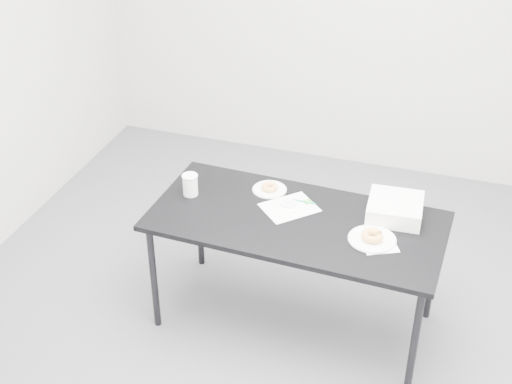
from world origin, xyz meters
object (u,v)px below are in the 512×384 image
(pen, at_px, (304,201))
(plate_far, at_px, (270,190))
(table, at_px, (296,227))
(donut_far, at_px, (270,187))
(scorecard, at_px, (289,208))
(plate_near, at_px, (372,239))
(bakery_box, at_px, (395,208))
(donut_near, at_px, (372,236))
(coffee_cup, at_px, (190,185))

(pen, xyz_separation_m, plate_far, (-0.23, 0.07, -0.00))
(table, xyz_separation_m, donut_far, (-0.23, 0.24, 0.08))
(scorecard, bearing_deg, table, -10.16)
(pen, bearing_deg, plate_near, -27.29)
(bakery_box, bearing_deg, scorecard, -173.28)
(pen, bearing_deg, table, -86.59)
(scorecard, bearing_deg, plate_near, 26.51)
(pen, relative_size, donut_near, 1.13)
(pen, height_order, plate_far, pen)
(scorecard, height_order, donut_far, donut_far)
(plate_far, xyz_separation_m, donut_far, (0.00, -0.00, 0.02))
(plate_near, xyz_separation_m, plate_far, (-0.66, 0.31, -0.00))
(plate_near, height_order, bakery_box, bakery_box)
(donut_near, relative_size, donut_far, 1.27)
(table, height_order, donut_far, donut_far)
(table, xyz_separation_m, coffee_cup, (-0.65, 0.06, 0.12))
(donut_far, relative_size, coffee_cup, 0.73)
(bakery_box, bearing_deg, table, -161.83)
(pen, xyz_separation_m, donut_far, (-0.23, 0.07, 0.01))
(table, bearing_deg, plate_far, 136.03)
(scorecard, xyz_separation_m, bakery_box, (0.57, 0.10, 0.05))
(pen, relative_size, plate_far, 0.67)
(plate_near, relative_size, donut_near, 2.13)
(scorecard, xyz_separation_m, plate_far, (-0.16, 0.15, 0.00))
(plate_near, bearing_deg, donut_near, 0.00)
(scorecard, distance_m, plate_far, 0.22)
(pen, xyz_separation_m, coffee_cup, (-0.65, -0.12, 0.06))
(coffee_cup, bearing_deg, donut_far, 23.98)
(donut_near, relative_size, bakery_box, 0.41)
(coffee_cup, bearing_deg, pen, 10.43)
(plate_near, relative_size, bakery_box, 0.87)
(bakery_box, bearing_deg, plate_near, -109.19)
(pen, relative_size, bakery_box, 0.46)
(table, height_order, donut_near, donut_near)
(scorecard, relative_size, bakery_box, 0.99)
(donut_near, bearing_deg, bakery_box, 74.34)
(table, distance_m, pen, 0.19)
(donut_far, bearing_deg, scorecard, -41.81)
(plate_near, xyz_separation_m, bakery_box, (0.08, 0.27, 0.04))
(donut_near, height_order, bakery_box, bakery_box)
(donut_near, distance_m, bakery_box, 0.28)
(coffee_cup, bearing_deg, bakery_box, 7.16)
(plate_far, distance_m, donut_far, 0.02)
(donut_near, xyz_separation_m, donut_far, (-0.66, 0.31, -0.01))
(pen, height_order, plate_near, pen)
(donut_far, xyz_separation_m, coffee_cup, (-0.42, -0.19, 0.04))
(donut_far, bearing_deg, coffee_cup, -156.02)
(scorecard, height_order, bakery_box, bakery_box)
(donut_near, height_order, plate_far, donut_near)
(table, xyz_separation_m, bakery_box, (0.51, 0.20, 0.10))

